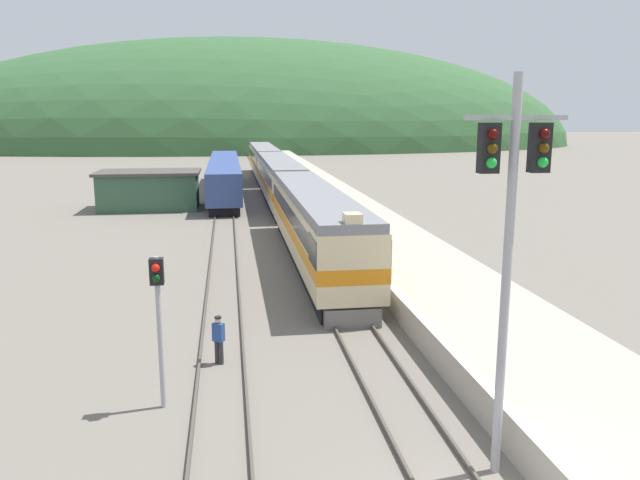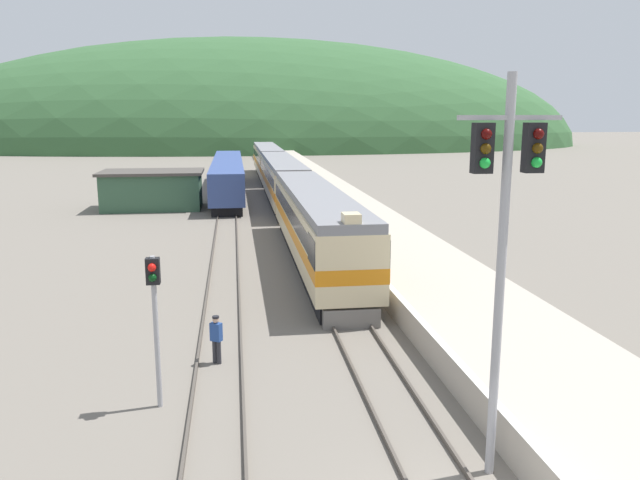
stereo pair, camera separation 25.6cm
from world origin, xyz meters
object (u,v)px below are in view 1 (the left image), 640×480
(signal_mast_main, at_px, (510,221))
(track_worker, at_px, (219,337))
(carriage_second, at_px, (279,180))
(signal_post_siding, at_px, (158,301))
(express_train_lead_car, at_px, (315,224))
(siding_train, at_px, (225,176))
(carriage_third, at_px, (264,161))

(signal_mast_main, relative_size, track_worker, 5.47)
(carriage_second, height_order, signal_mast_main, signal_mast_main)
(carriage_second, distance_m, signal_post_siding, 39.90)
(signal_mast_main, height_order, track_worker, signal_mast_main)
(express_train_lead_car, bearing_deg, carriage_second, 90.00)
(siding_train, distance_m, track_worker, 44.47)
(carriage_third, bearing_deg, carriage_second, -90.00)
(siding_train, height_order, signal_mast_main, signal_mast_main)
(carriage_second, xyz_separation_m, siding_train, (-4.88, 7.98, -0.41))
(carriage_third, height_order, track_worker, carriage_third)
(carriage_second, bearing_deg, siding_train, 121.48)
(carriage_second, relative_size, siding_train, 0.72)
(carriage_third, bearing_deg, signal_post_siding, -95.88)
(express_train_lead_car, relative_size, signal_post_siding, 5.09)
(signal_mast_main, bearing_deg, track_worker, 130.96)
(express_train_lead_car, bearing_deg, carriage_third, 90.00)
(signal_post_siding, bearing_deg, carriage_third, 84.12)
(express_train_lead_car, relative_size, carriage_second, 0.97)
(signal_mast_main, bearing_deg, carriage_third, 91.11)
(express_train_lead_car, relative_size, track_worker, 13.55)
(siding_train, relative_size, track_worker, 19.39)
(signal_mast_main, bearing_deg, express_train_lead_car, 93.63)
(carriage_second, relative_size, track_worker, 14.02)
(carriage_second, bearing_deg, carriage_third, 90.00)
(express_train_lead_car, distance_m, siding_train, 31.64)
(signal_mast_main, relative_size, signal_post_siding, 2.06)
(express_train_lead_car, bearing_deg, track_worker, -110.61)
(carriage_second, bearing_deg, express_train_lead_car, -90.00)
(carriage_second, height_order, carriage_third, same)
(signal_post_siding, bearing_deg, siding_train, 88.09)
(express_train_lead_car, height_order, carriage_third, express_train_lead_car)
(carriage_third, relative_size, siding_train, 0.72)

